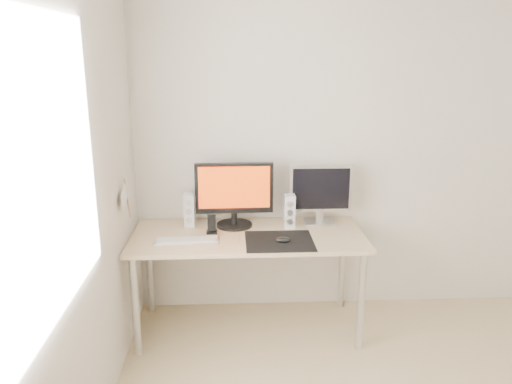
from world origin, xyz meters
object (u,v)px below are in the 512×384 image
mouse (283,240)px  main_monitor (234,192)px  desk (248,244)px  keyboard (187,240)px  second_monitor (321,191)px  speaker_left (189,210)px  speaker_right (289,211)px  phone_dock (212,228)px

mouse → main_monitor: (-0.32, 0.34, 0.23)m
desk → keyboard: keyboard is taller
second_monitor → desk: bearing=-159.3°
desk → speaker_left: bearing=155.1°
speaker_right → keyboard: 0.76m
speaker_left → phone_dock: (0.17, -0.16, -0.08)m
desk → second_monitor: (0.53, 0.20, 0.32)m
speaker_left → speaker_right: size_ratio=1.00×
mouse → main_monitor: 0.52m
mouse → speaker_left: bearing=149.8°
main_monitor → mouse: bearing=-47.2°
mouse → second_monitor: 0.54m
main_monitor → phone_dock: bearing=-139.9°
keyboard → phone_dock: bearing=43.5°
mouse → keyboard: bearing=174.8°
keyboard → second_monitor: bearing=19.0°
second_monitor → mouse: bearing=-128.9°
second_monitor → keyboard: bearing=-161.0°
main_monitor → second_monitor: size_ratio=1.22×
speaker_left → main_monitor: bearing=-5.5°
speaker_left → phone_dock: size_ratio=1.78×
desk → second_monitor: second_monitor is taller
main_monitor → speaker_right: bearing=-4.3°
speaker_left → phone_dock: 0.25m
mouse → speaker_left: 0.75m
desk → speaker_right: bearing=23.6°
desk → phone_dock: size_ratio=12.04×
main_monitor → keyboard: (-0.32, -0.28, -0.25)m
speaker_left → phone_dock: bearing=-44.7°
main_monitor → speaker_right: main_monitor is taller
desk → second_monitor: bearing=20.7°
mouse → main_monitor: size_ratio=0.18×
speaker_left → second_monitor: bearing=0.5°
phone_dock → main_monitor: bearing=40.1°
keyboard → phone_dock: (0.16, 0.15, 0.03)m
mouse → speaker_right: speaker_right is taller
main_monitor → speaker_left: 0.35m
mouse → second_monitor: bearing=51.1°
mouse → phone_dock: (-0.47, 0.21, 0.02)m
speaker_left → speaker_right: 0.72m
keyboard → phone_dock: 0.22m
main_monitor → keyboard: 0.49m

